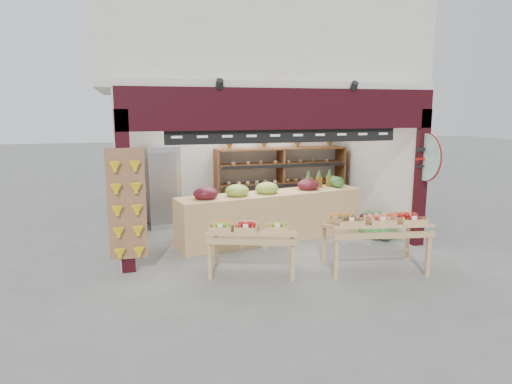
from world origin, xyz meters
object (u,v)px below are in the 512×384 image
object	(u,v)px
display_table_right	(375,222)
cardboard_stack	(209,226)
back_shelving	(281,170)
mid_counter	(271,214)
refrigerator	(162,186)
watermelon_pile	(377,228)
display_table_left	(247,230)

from	to	relation	value
display_table_right	cardboard_stack	bearing A→B (deg)	131.37
back_shelving	mid_counter	distance (m)	2.13
refrigerator	mid_counter	bearing A→B (deg)	-49.87
refrigerator	watermelon_pile	size ratio (longest dim) A/B	2.54
cardboard_stack	display_table_right	size ratio (longest dim) A/B	0.62
refrigerator	display_table_left	world-z (taller)	refrigerator
display_table_left	display_table_right	bearing A→B (deg)	-13.41
watermelon_pile	display_table_right	bearing A→B (deg)	-122.04
cardboard_stack	display_table_right	xyz separation A→B (m)	(2.30, -2.61, 0.54)
watermelon_pile	display_table_left	bearing A→B (deg)	-158.78
mid_counter	watermelon_pile	bearing A→B (deg)	-12.27
cardboard_stack	watermelon_pile	bearing A→B (deg)	-15.13
back_shelving	display_table_right	xyz separation A→B (m)	(0.26, -4.02, -0.37)
refrigerator	display_table_right	world-z (taller)	refrigerator
back_shelving	cardboard_stack	bearing A→B (deg)	-145.41
back_shelving	refrigerator	bearing A→B (deg)	-178.20
cardboard_stack	display_table_left	xyz separation A→B (m)	(0.24, -2.12, 0.44)
refrigerator	display_table_right	xyz separation A→B (m)	(3.14, -3.93, -0.11)
refrigerator	display_table_left	xyz separation A→B (m)	(1.09, -3.44, -0.21)
refrigerator	display_table_left	distance (m)	3.61
display_table_left	mid_counter	bearing A→B (deg)	60.67
mid_counter	display_table_left	world-z (taller)	mid_counter
cardboard_stack	display_table_left	bearing A→B (deg)	-83.43
back_shelving	display_table_left	xyz separation A→B (m)	(-1.80, -3.53, -0.48)
refrigerator	display_table_left	bearing A→B (deg)	-81.56
display_table_left	watermelon_pile	bearing A→B (deg)	21.22
display_table_left	cardboard_stack	bearing A→B (deg)	96.57
cardboard_stack	watermelon_pile	world-z (taller)	cardboard_stack
back_shelving	watermelon_pile	xyz separation A→B (m)	(1.32, -2.32, -0.97)
cardboard_stack	display_table_left	distance (m)	2.18
refrigerator	display_table_left	size ratio (longest dim) A/B	1.15
mid_counter	back_shelving	bearing A→B (deg)	65.27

